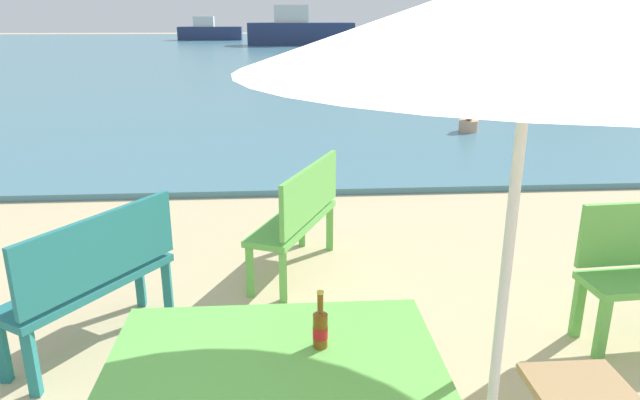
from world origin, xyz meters
The scene contains 10 objects.
sea_water centered at (0.00, 30.00, 0.04)m, with size 120.00×50.00×0.08m, color teal.
picnic_table_green centered at (-0.75, 0.47, 0.65)m, with size 1.40×0.80×0.76m.
beer_bottle_amber centered at (-0.55, 0.47, 0.85)m, with size 0.07×0.07×0.26m.
patio_umbrella centered at (0.18, 0.32, 2.12)m, with size 2.10×2.10×2.30m.
bench_teal_center centered at (-1.92, 1.76, 0.54)m, with size 0.96×1.20×0.95m.
bench_green_right centered at (-0.55, 2.86, 0.54)m, with size 0.81×1.24×0.95m.
swimmer_person centered at (2.67, 8.37, 0.24)m, with size 0.34×0.34×0.41m.
boat_ferry centered at (13.78, 24.81, 1.04)m, with size 7.38×2.01×2.68m.
boat_tanker centered at (-5.66, 42.85, 0.68)m, with size 4.57×1.25×1.66m.
boat_cargo_ship centered at (0.66, 35.83, 0.94)m, with size 6.55×1.79×2.38m.
Camera 1 is at (-0.71, -1.73, 2.15)m, focal length 32.71 mm.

